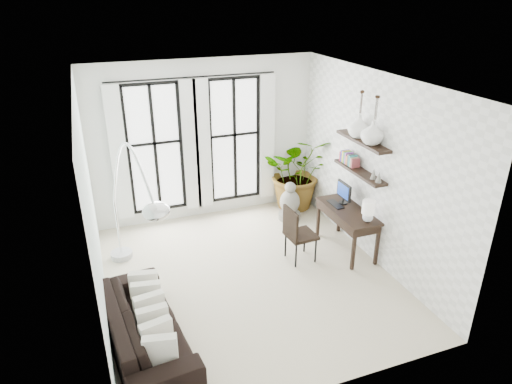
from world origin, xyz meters
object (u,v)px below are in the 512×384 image
sofa (145,326)px  desk_chair (296,231)px  buddha (290,204)px  plant (298,171)px  arc_lamp (128,177)px  desk (349,214)px

sofa → desk_chair: size_ratio=2.23×
buddha → sofa: bearing=-140.7°
plant → arc_lamp: 4.26m
desk_chair → desk: bearing=-4.9°
arc_lamp → sofa: bearing=-94.8°
sofa → plant: plant is taller
desk → arc_lamp: (-3.64, 0.01, 1.21)m
plant → desk: plant is taller
plant → buddha: size_ratio=2.02×
desk → arc_lamp: arc_lamp is taller
plant → desk_chair: 2.20m
sofa → buddha: 4.27m
plant → desk: size_ratio=1.21×
arc_lamp → desk_chair: bearing=0.2°
plant → sofa: bearing=-139.2°
sofa → buddha: bearing=-56.4°
plant → buddha: (-0.40, -0.49, -0.48)m
sofa → plant: bearing=-54.9°
desk → buddha: desk is taller
desk_chair → arc_lamp: 2.98m
desk → buddha: size_ratio=1.67×
arc_lamp → buddha: 3.88m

